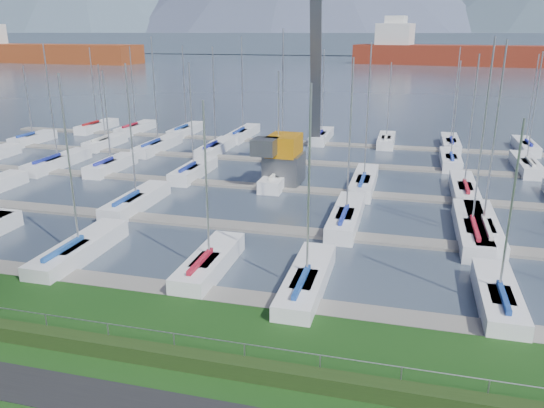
% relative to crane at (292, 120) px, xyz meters
% --- Properties ---
extents(water, '(800.00, 540.00, 0.20)m').
position_rel_crane_xyz_m(water, '(2.49, 231.19, -5.73)').
color(water, '#3C4858').
extents(hedge, '(80.00, 0.70, 0.70)m').
position_rel_crane_xyz_m(hedge, '(2.49, -29.21, -4.98)').
color(hedge, '#203513').
rests_on(hedge, grass).
extents(fence, '(80.00, 0.04, 0.04)m').
position_rel_crane_xyz_m(fence, '(2.49, -28.81, -4.13)').
color(fence, gray).
rests_on(fence, grass).
extents(foothill, '(900.00, 80.00, 12.00)m').
position_rel_crane_xyz_m(foothill, '(2.49, 301.19, 0.67)').
color(foothill, '#465366').
rests_on(foothill, water).
extents(docks, '(90.00, 41.60, 0.25)m').
position_rel_crane_xyz_m(docks, '(2.49, -2.81, -5.55)').
color(docks, slate).
rests_on(docks, water).
extents(crane, '(5.28, 13.27, 22.35)m').
position_rel_crane_xyz_m(crane, '(0.00, 0.00, 0.00)').
color(crane, '#56585E').
rests_on(crane, water).
extents(cargo_ship_west, '(91.37, 23.09, 21.50)m').
position_rel_crane_xyz_m(cargo_ship_west, '(-152.57, 163.00, -1.70)').
color(cargo_ship_west, brown).
rests_on(cargo_ship_west, water).
extents(cargo_ship_mid, '(105.74, 34.39, 21.50)m').
position_rel_crane_xyz_m(cargo_ship_mid, '(33.04, 188.25, -1.83)').
color(cargo_ship_mid, maroon).
rests_on(cargo_ship_mid, water).
extents(sailboat_fleet, '(75.50, 48.87, 13.65)m').
position_rel_crane_xyz_m(sailboat_fleet, '(1.01, -0.66, 0.16)').
color(sailboat_fleet, silver).
rests_on(sailboat_fleet, water).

